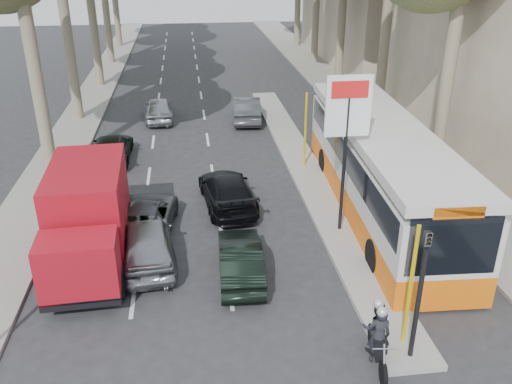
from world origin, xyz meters
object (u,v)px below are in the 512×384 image
(red_truck, at_px, (88,217))
(motorcycle, at_px, (377,333))
(dark_hatchback, at_px, (240,259))
(city_bus, at_px, (381,166))
(silver_hatchback, at_px, (147,241))

(red_truck, height_order, motorcycle, red_truck)
(dark_hatchback, distance_m, red_truck, 4.91)
(motorcycle, bearing_deg, city_bus, 78.12)
(dark_hatchback, bearing_deg, red_truck, -14.59)
(silver_hatchback, bearing_deg, dark_hatchback, 150.50)
(red_truck, bearing_deg, dark_hatchback, -19.27)
(city_bus, height_order, motorcycle, city_bus)
(silver_hatchback, xyz_separation_m, red_truck, (-1.73, 0.12, 0.90))
(silver_hatchback, xyz_separation_m, motorcycle, (5.79, -5.29, 0.03))
(silver_hatchback, height_order, city_bus, city_bus)
(red_truck, bearing_deg, motorcycle, -38.04)
(silver_hatchback, relative_size, city_bus, 0.32)
(dark_hatchback, relative_size, red_truck, 0.63)
(silver_hatchback, relative_size, dark_hatchback, 1.16)
(city_bus, bearing_deg, motorcycle, -106.29)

